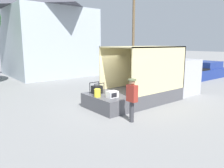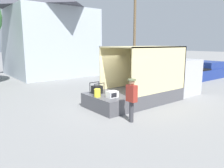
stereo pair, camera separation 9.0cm
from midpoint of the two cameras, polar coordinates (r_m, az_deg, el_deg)
The scene contains 10 objects.
ground_plane at distance 10.91m, azimuth 0.34°, elevation -6.13°, with size 160.00×160.00×0.00m, color gray.
box_truck at distance 13.24m, azimuth 12.69°, elevation 0.73°, with size 6.08×2.48×2.98m.
tailgate_deck at distance 10.45m, azimuth -2.22°, elevation -4.88°, with size 1.20×2.35×0.70m, color #4C4C51.
microwave at distance 9.97m, azimuth -0.17°, elevation -2.69°, with size 0.48×0.38×0.30m.
portable_generator at distance 10.77m, azimuth -4.13°, elevation -1.40°, with size 0.58×0.47×0.55m.
orange_bucket at distance 10.09m, azimuth -4.10°, elevation -2.34°, with size 0.30×0.30×0.37m.
worker_person at distance 8.69m, azimuth 4.94°, elevation -3.08°, with size 0.32×0.44×1.76m.
pickup_truck_blue at distance 21.67m, azimuth 22.56°, elevation 3.07°, with size 5.59×2.08×1.50m.
house_backdrop at distance 23.33m, azimuth -16.59°, elevation 13.15°, with size 7.79×8.23×8.57m.
utility_pole at distance 24.87m, azimuth 5.51°, elevation 13.60°, with size 1.80×0.28×8.64m.
Camera 1 is at (-6.63, -8.07, 3.13)m, focal length 35.00 mm.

